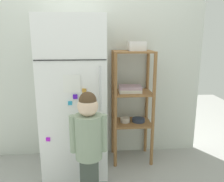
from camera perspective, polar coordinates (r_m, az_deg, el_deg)
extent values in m
plane|color=#999993|center=(2.70, -5.70, -18.08)|extent=(6.00, 6.00, 0.00)
cube|color=silver|center=(2.68, -6.08, 5.70)|extent=(2.67, 0.03, 2.10)
cube|color=white|center=(2.41, -9.20, -1.33)|extent=(0.64, 0.60, 1.60)
cube|color=black|center=(2.04, -10.30, 7.54)|extent=(0.63, 0.01, 0.01)
cylinder|color=silver|center=(2.05, -2.92, 0.48)|extent=(0.02, 0.02, 0.41)
cube|color=white|center=(2.07, -9.91, 1.80)|extent=(0.15, 0.01, 0.16)
cube|color=#EF338D|center=(2.16, -8.37, -7.02)|extent=(0.03, 0.02, 0.03)
cube|color=gold|center=(2.07, -6.91, 0.10)|extent=(0.04, 0.02, 0.04)
cube|color=#B718DF|center=(2.27, -15.56, -11.47)|extent=(0.04, 0.01, 0.04)
cube|color=#2DA3D6|center=(2.11, -10.34, -2.96)|extent=(0.04, 0.02, 0.04)
cube|color=#4D16C1|center=(2.09, -9.10, -1.41)|extent=(0.04, 0.01, 0.04)
cube|color=#444E46|center=(2.17, -5.57, -20.60)|extent=(0.16, 0.10, 0.40)
cylinder|color=gray|center=(1.97, -5.83, -11.18)|extent=(0.23, 0.23, 0.38)
sphere|color=gray|center=(1.97, -5.91, -5.58)|extent=(0.10, 0.10, 0.10)
sphere|color=beige|center=(1.88, -6.02, -3.75)|extent=(0.17, 0.17, 0.17)
sphere|color=#4C3823|center=(1.87, -6.05, -2.37)|extent=(0.15, 0.15, 0.15)
cylinder|color=gray|center=(1.97, -9.56, -10.45)|extent=(0.06, 0.06, 0.32)
cylinder|color=gray|center=(1.96, -2.12, -10.35)|extent=(0.06, 0.06, 0.32)
cylinder|color=olive|center=(2.43, 0.84, -5.29)|extent=(0.04, 0.04, 1.26)
cylinder|color=olive|center=(2.50, 10.20, -4.97)|extent=(0.04, 0.04, 1.26)
cylinder|color=olive|center=(2.73, 0.22, -3.17)|extent=(0.04, 0.04, 1.26)
cylinder|color=olive|center=(2.79, 8.59, -2.95)|extent=(0.04, 0.04, 1.26)
cube|color=olive|center=(2.49, 5.28, 9.69)|extent=(0.42, 0.33, 0.02)
cube|color=olive|center=(2.56, 5.06, -0.42)|extent=(0.42, 0.33, 0.02)
cube|color=olive|center=(2.67, 4.90, -7.81)|extent=(0.42, 0.33, 0.02)
cube|color=silver|center=(2.55, 4.45, 0.18)|extent=(0.25, 0.20, 0.04)
cube|color=#B293A3|center=(2.54, 4.53, 0.95)|extent=(0.26, 0.21, 0.03)
cylinder|color=beige|center=(2.64, 3.25, -7.16)|extent=(0.11, 0.11, 0.05)
cylinder|color=#2D384C|center=(2.67, 6.57, -7.15)|extent=(0.14, 0.14, 0.04)
cube|color=white|center=(2.50, 6.11, 9.96)|extent=(0.18, 0.16, 0.01)
cube|color=white|center=(2.43, 6.47, 10.93)|extent=(0.18, 0.01, 0.10)
cube|color=white|center=(2.57, 5.83, 11.09)|extent=(0.18, 0.01, 0.10)
cube|color=white|center=(2.49, 4.10, 11.04)|extent=(0.01, 0.16, 0.10)
cube|color=white|center=(2.52, 8.15, 10.97)|extent=(0.01, 0.16, 0.10)
sphere|color=maroon|center=(2.48, 5.57, 10.87)|extent=(0.07, 0.07, 0.07)
sphere|color=red|center=(2.52, 5.94, 10.94)|extent=(0.08, 0.08, 0.08)
sphere|color=orange|center=(2.51, 6.62, 10.84)|extent=(0.07, 0.07, 0.07)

